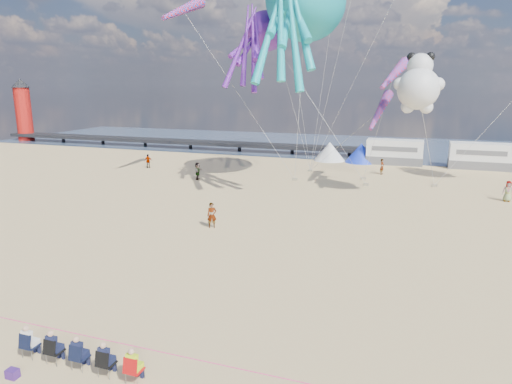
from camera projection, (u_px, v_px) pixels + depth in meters
name	position (u px, v px, depth m)	size (l,w,h in m)	color
ground	(217.00, 295.00, 21.47)	(120.00, 120.00, 0.00)	#D9B97D
water	(359.00, 146.00, 71.97)	(120.00, 120.00, 0.00)	#31445F
pier	(167.00, 141.00, 70.62)	(60.00, 3.00, 0.50)	black
lighthouse	(24.00, 114.00, 78.78)	(2.60, 2.60, 9.00)	#A5140F
motorhome_0	(394.00, 152.00, 55.93)	(6.60, 2.50, 3.00)	silver
motorhome_1	(480.00, 156.00, 52.88)	(6.60, 2.50, 3.00)	silver
tent_white	(330.00, 151.00, 58.56)	(4.00, 4.00, 2.40)	white
tent_blue	(361.00, 153.00, 57.28)	(4.00, 4.00, 2.40)	#1933CC
spectator_row	(80.00, 352.00, 15.80)	(6.10, 0.90, 1.30)	black
cooler_purple	(13.00, 374.00, 15.39)	(0.40, 0.30, 0.32)	#3B1B68
rope_line	(162.00, 352.00, 16.87)	(0.03, 0.03, 34.00)	#F2338C
standing_person	(212.00, 215.00, 31.30)	(0.65, 0.42, 1.77)	tan
beachgoer_0	(508.00, 191.00, 38.31)	(0.64, 0.42, 1.76)	#7F6659
beachgoer_3	(148.00, 161.00, 53.49)	(1.06, 0.61, 1.64)	#7F6659
beachgoer_4	(198.00, 171.00, 47.03)	(1.04, 0.43, 1.78)	#7F6659
beachgoer_5	(382.00, 167.00, 49.75)	(1.57, 0.50, 1.70)	#7F6659
sandbag_a	(295.00, 179.00, 46.79)	(0.50, 0.35, 0.22)	gray
sandbag_b	(366.00, 184.00, 44.40)	(0.50, 0.35, 0.22)	gray
sandbag_c	(434.00, 186.00, 43.83)	(0.50, 0.35, 0.22)	gray
sandbag_d	(363.00, 178.00, 47.21)	(0.50, 0.35, 0.22)	gray
sandbag_e	(310.00, 171.00, 51.30)	(0.50, 0.35, 0.22)	gray
kite_octopus_teal	(306.00, 1.00, 40.22)	(5.08, 11.85, 13.54)	teal
kite_octopus_purple	(266.00, 31.00, 43.36)	(3.72, 8.69, 9.93)	#5F1D96
kite_panda	(418.00, 89.00, 36.16)	(3.99, 3.76, 5.64)	silver
windsock_left	(183.00, 10.00, 41.65)	(1.10, 6.15, 6.15)	red
windsock_mid	(394.00, 75.00, 39.36)	(1.00, 5.25, 5.25)	red
windsock_right	(380.00, 111.00, 39.29)	(0.90, 5.74, 5.74)	red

